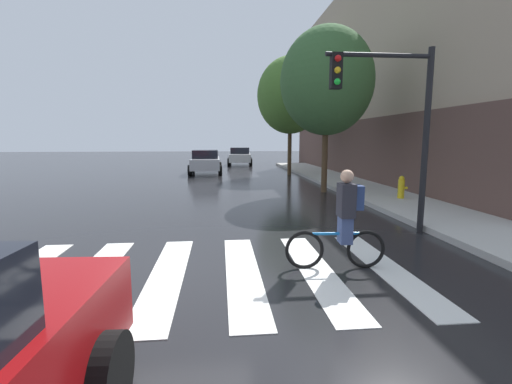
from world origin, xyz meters
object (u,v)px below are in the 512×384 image
object	(u,v)px
sedan_far	(240,156)
traffic_light_near	(393,109)
sedan_mid	(206,161)
fire_hydrant	(401,187)
cyclist	(344,220)
street_tree_mid	(290,95)
street_tree_near	(327,81)

from	to	relation	value
sedan_far	traffic_light_near	world-z (taller)	traffic_light_near
sedan_mid	fire_hydrant	xyz separation A→B (m)	(7.16, -11.49, -0.25)
cyclist	street_tree_mid	bearing A→B (deg)	82.22
cyclist	traffic_light_near	world-z (taller)	traffic_light_near
street_tree_near	street_tree_mid	distance (m)	7.38
sedan_mid	street_tree_mid	xyz separation A→B (m)	(5.17, -1.42, 4.00)
cyclist	street_tree_mid	size ratio (longest dim) A/B	0.24
cyclist	street_tree_mid	distance (m)	16.76
sedan_far	street_tree_near	size ratio (longest dim) A/B	0.67
sedan_mid	traffic_light_near	world-z (taller)	traffic_light_near
sedan_far	traffic_light_near	xyz separation A→B (m)	(2.17, -22.80, 2.09)
fire_hydrant	cyclist	bearing A→B (deg)	-124.65
street_tree_near	traffic_light_near	bearing A→B (deg)	-93.67
traffic_light_near	fire_hydrant	bearing A→B (deg)	58.68
traffic_light_near	street_tree_mid	xyz separation A→B (m)	(0.39, 13.98, 1.92)
cyclist	street_tree_near	bearing A→B (deg)	75.68
fire_hydrant	sedan_far	bearing A→B (deg)	103.55
traffic_light_near	street_tree_near	world-z (taller)	street_tree_near
sedan_mid	street_tree_mid	size ratio (longest dim) A/B	0.62
sedan_far	street_tree_near	distance (m)	16.81
traffic_light_near	fire_hydrant	size ratio (longest dim) A/B	5.38
sedan_mid	fire_hydrant	size ratio (longest dim) A/B	5.61
sedan_mid	street_tree_mid	world-z (taller)	street_tree_mid
street_tree_near	street_tree_mid	world-z (taller)	street_tree_mid
sedan_mid	street_tree_near	xyz separation A→B (m)	(5.21, -8.79, 3.69)
fire_hydrant	street_tree_mid	world-z (taller)	street_tree_mid
traffic_light_near	street_tree_near	xyz separation A→B (m)	(0.42, 6.61, 1.60)
traffic_light_near	fire_hydrant	world-z (taller)	traffic_light_near
street_tree_mid	traffic_light_near	bearing A→B (deg)	-91.60
sedan_mid	traffic_light_near	xyz separation A→B (m)	(4.78, -15.40, 2.08)
cyclist	sedan_mid	bearing A→B (deg)	99.60
traffic_light_near	fire_hydrant	distance (m)	5.14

